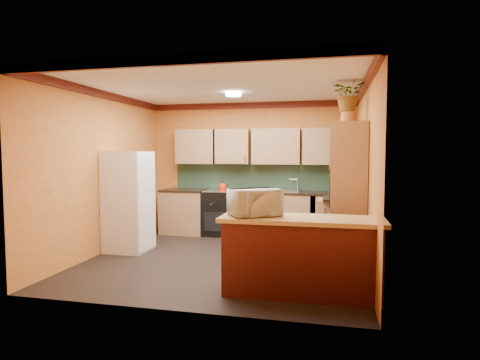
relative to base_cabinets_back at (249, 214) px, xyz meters
name	(u,v)px	position (x,y,z in m)	size (l,w,h in m)	color
room_shell	(230,127)	(0.00, -1.52, 1.65)	(4.24, 4.24, 2.72)	black
base_cabinets_back	(249,214)	(0.00, 0.00, 0.00)	(3.65, 0.60, 0.88)	#A47556
countertop_back	(249,192)	(0.00, 0.00, 0.46)	(3.65, 0.62, 0.04)	black
stove	(219,213)	(-0.62, 0.00, 0.02)	(0.58, 0.58, 0.91)	black
kettle	(223,186)	(-0.53, -0.05, 0.56)	(0.17, 0.17, 0.18)	#B81C0C
sink	(288,191)	(0.78, 0.00, 0.50)	(0.48, 0.40, 0.03)	silver
base_cabinets_right	(341,225)	(1.78, -0.81, 0.00)	(0.60, 0.80, 0.88)	#A47556
countertop_right	(342,199)	(1.78, -0.81, 0.46)	(0.62, 0.80, 0.04)	black
fridge	(128,201)	(-1.77, -1.61, 0.41)	(0.68, 0.66, 1.70)	white
pantry	(347,197)	(1.83, -1.91, 0.61)	(0.48, 0.90, 2.10)	#A47556
fern_pot	(349,118)	(1.83, -1.86, 1.74)	(0.22, 0.22, 0.16)	#AA5829
fern	(349,94)	(1.83, -1.86, 2.07)	(0.45, 0.39, 0.50)	#A47556
breakfast_bar	(301,258)	(1.26, -3.12, 0.00)	(1.80, 0.55, 0.88)	#551813
bar_top	(301,219)	(1.26, -3.12, 0.47)	(1.90, 0.65, 0.05)	tan
microwave	(255,202)	(0.70, -3.12, 0.65)	(0.58, 0.39, 0.32)	white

